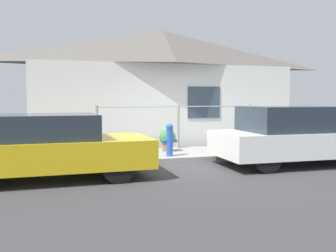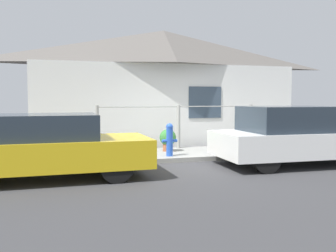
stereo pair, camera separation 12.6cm
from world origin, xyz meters
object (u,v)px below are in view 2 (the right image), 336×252
(car_right, at_px, (292,136))
(potted_plant_near_hydrant, at_px, (168,139))
(fire_hydrant, at_px, (170,139))
(car_left, at_px, (46,146))

(car_right, bearing_deg, potted_plant_near_hydrant, 137.72)
(car_right, height_order, fire_hydrant, car_right)
(car_right, relative_size, potted_plant_near_hydrant, 6.10)
(car_right, distance_m, potted_plant_near_hydrant, 3.36)
(car_left, distance_m, potted_plant_near_hydrant, 3.95)
(fire_hydrant, bearing_deg, potted_plant_near_hydrant, 76.54)
(fire_hydrant, bearing_deg, car_left, -154.32)
(car_right, bearing_deg, car_left, -178.56)
(fire_hydrant, height_order, potted_plant_near_hydrant, fire_hydrant)
(car_left, distance_m, fire_hydrant, 3.31)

